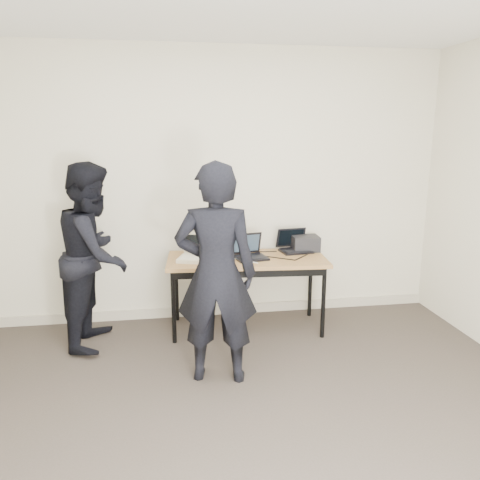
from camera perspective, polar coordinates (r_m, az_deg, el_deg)
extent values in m
cube|color=#3C342D|center=(3.12, 2.99, -24.94)|extent=(4.50, 4.50, 0.05)
cube|color=beige|center=(4.73, -2.46, 6.51)|extent=(4.50, 0.05, 2.70)
cube|color=olive|center=(4.46, 0.83, -2.38)|extent=(1.54, 0.75, 0.03)
cylinder|color=black|center=(4.31, -8.10, -8.13)|extent=(0.04, 0.04, 0.68)
cylinder|color=black|center=(4.44, 10.12, -7.53)|extent=(0.04, 0.04, 0.68)
cylinder|color=black|center=(4.81, -7.76, -5.84)|extent=(0.04, 0.04, 0.68)
cylinder|color=black|center=(4.93, 8.55, -5.38)|extent=(0.04, 0.04, 0.68)
cube|color=black|center=(4.20, 1.21, -4.17)|extent=(1.40, 0.12, 0.06)
cube|color=beige|center=(4.37, -5.52, -2.30)|extent=(0.35, 0.32, 0.03)
cube|color=beige|center=(4.33, -5.63, -2.15)|extent=(0.27, 0.20, 0.01)
cube|color=beige|center=(4.47, -5.12, -0.37)|extent=(0.29, 0.13, 0.20)
cube|color=black|center=(4.46, -5.14, -0.37)|extent=(0.25, 0.11, 0.17)
cube|color=beige|center=(4.48, -5.14, -1.68)|extent=(0.26, 0.10, 0.02)
cube|color=black|center=(4.40, 1.39, -2.22)|extent=(0.33, 0.27, 0.02)
cube|color=black|center=(4.38, 1.51, -2.15)|extent=(0.26, 0.16, 0.01)
cube|color=black|center=(4.50, 0.77, -0.40)|extent=(0.30, 0.12, 0.21)
cube|color=#26333F|center=(4.49, 0.80, -0.39)|extent=(0.26, 0.09, 0.17)
cube|color=black|center=(4.50, 0.89, -1.74)|extent=(0.26, 0.06, 0.01)
cube|color=black|center=(4.68, 6.84, -1.36)|extent=(0.33, 0.26, 0.02)
cube|color=black|center=(4.66, 6.97, -1.29)|extent=(0.26, 0.15, 0.01)
cube|color=black|center=(4.78, 6.21, 0.31)|extent=(0.31, 0.12, 0.20)
cube|color=black|center=(4.78, 6.24, 0.32)|extent=(0.26, 0.09, 0.16)
cube|color=black|center=(4.78, 6.33, -0.93)|extent=(0.27, 0.05, 0.01)
cube|color=brown|center=(4.61, -1.83, -0.10)|extent=(0.36, 0.17, 0.24)
cube|color=brown|center=(4.53, -1.73, 0.96)|extent=(0.36, 0.08, 0.07)
cube|color=brown|center=(4.64, 0.13, -0.26)|extent=(0.02, 0.10, 0.02)
ellipsoid|color=white|center=(4.58, -1.47, 1.91)|extent=(0.14, 0.11, 0.08)
cube|color=black|center=(4.75, 7.98, -0.39)|extent=(0.27, 0.23, 0.15)
cube|color=black|center=(4.25, -1.69, -2.70)|extent=(0.10, 0.07, 0.03)
cube|color=black|center=(4.44, 4.71, -2.20)|extent=(0.28, 0.20, 0.01)
cube|color=black|center=(4.46, -4.64, -2.13)|extent=(0.22, 0.26, 0.01)
cube|color=silver|center=(4.35, -2.13, -2.51)|extent=(0.27, 0.10, 0.01)
cube|color=silver|center=(4.33, 0.84, -2.55)|extent=(0.18, 0.19, 0.01)
cube|color=black|center=(4.50, 7.53, -2.07)|extent=(0.19, 0.20, 0.01)
cube|color=black|center=(4.66, 2.96, -1.43)|extent=(0.25, 0.03, 0.01)
imported|color=black|center=(3.52, -2.94, -4.19)|extent=(0.68, 0.51, 1.70)
imported|color=black|center=(4.35, -17.33, -1.75)|extent=(0.72, 0.87, 1.64)
cube|color=#B4AC95|center=(5.01, -2.26, -8.46)|extent=(4.50, 0.03, 0.10)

